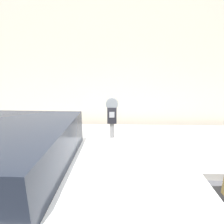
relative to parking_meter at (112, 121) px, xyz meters
name	(u,v)px	position (x,y,z in m)	size (l,w,h in m)	color
ground_plane	(144,213)	(0.51, -1.06, -1.08)	(60.00, 60.00, 0.00)	#47474C
sidewalk	(132,144)	(0.51, 1.14, -1.01)	(24.00, 2.80, 0.14)	#9E9B96
building_facade	(130,53)	(0.51, 3.02, 1.44)	(24.00, 0.30, 5.04)	beige
parking_meter	(112,121)	(0.00, 0.00, 0.00)	(0.22, 0.14, 1.39)	gray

